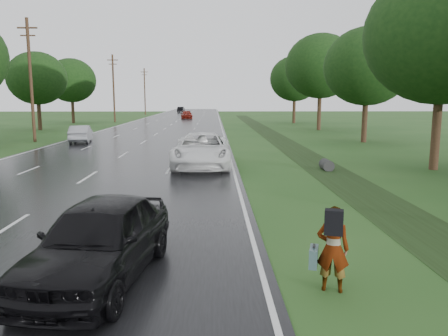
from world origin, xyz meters
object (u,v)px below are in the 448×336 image
white_pickup (202,150)px  dark_sedan (99,239)px  silver_sedan (81,134)px  pedestrian (332,248)px

white_pickup → dark_sedan: (-1.64, -14.44, -0.07)m
silver_sedan → dark_sedan: bearing=97.9°
pedestrian → white_pickup: size_ratio=0.26×
dark_sedan → silver_sedan: size_ratio=1.14×
dark_sedan → silver_sedan: 28.74m
pedestrian → silver_sedan: 30.90m
white_pickup → dark_sedan: bearing=-95.9°
pedestrian → silver_sedan: (-13.02, 28.02, -0.12)m
pedestrian → silver_sedan: bearing=-48.7°
white_pickup → pedestrian: bearing=-78.7°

